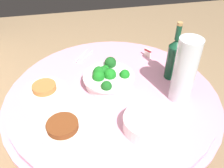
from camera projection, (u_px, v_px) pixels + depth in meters
ground_plane at (112, 168)px, 1.76m from camera, size 6.00×6.00×0.00m
buffet_table at (112, 135)px, 1.52m from camera, size 1.16×1.16×0.74m
broccoli_bowl at (108, 78)px, 1.31m from camera, size 0.28×0.28×0.12m
plate_stack at (146, 124)px, 1.07m from camera, size 0.21×0.21×0.07m
wine_bottle at (174, 58)px, 1.31m from camera, size 0.07×0.07×0.34m
decorative_fruit_vase at (184, 74)px, 1.16m from camera, size 0.11×0.11×0.34m
serving_tongs at (83, 56)px, 1.56m from camera, size 0.15×0.13×0.01m
food_plate_peanuts at (45, 89)px, 1.28m from camera, size 0.22×0.22×0.04m
food_plate_stir_fry at (63, 127)px, 1.07m from camera, size 0.22×0.22×0.04m
label_placard_front at (148, 52)px, 1.55m from camera, size 0.05×0.03×0.05m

